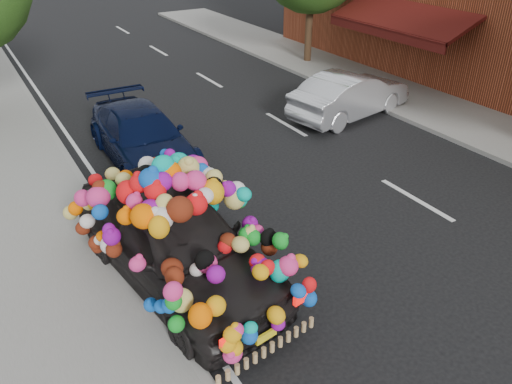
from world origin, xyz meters
The scene contains 8 objects.
ground centered at (0.00, 0.00, 0.00)m, with size 100.00×100.00×0.00m, color black.
sidewalk centered at (-4.30, 0.00, 0.06)m, with size 4.00×60.00×0.12m, color gray.
kerb centered at (-2.35, 0.00, 0.07)m, with size 0.15×60.00×0.13m, color gray.
footpath_far centered at (8.20, 3.00, 0.06)m, with size 3.00×40.00×0.12m, color gray.
lane_markings centered at (3.60, 0.00, 0.01)m, with size 6.00×50.00×0.01m, color silver, non-canonical shape.
plush_art_car centered at (-1.80, 0.19, 1.12)m, with size 2.80×4.95×2.18m.
navy_sedan centered at (-0.71, 4.83, 0.64)m, with size 1.79×4.40×1.28m, color black.
silver_hatchback centered at (5.57, 4.57, 0.66)m, with size 1.40×4.02×1.32m, color silver.
Camera 1 is at (-4.07, -6.12, 5.42)m, focal length 35.00 mm.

